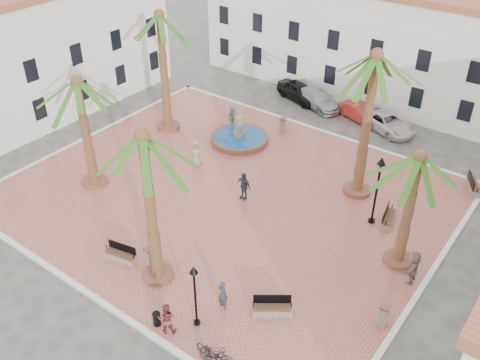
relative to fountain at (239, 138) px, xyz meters
The scene contains 36 objects.
ground 6.79m from the fountain, 59.74° to the right, with size 120.00×120.00×0.00m, color #56544F.
plaza 6.79m from the fountain, 59.74° to the right, with size 26.00×22.00×0.15m, color #B96154.
kerb_n 6.19m from the fountain, 56.43° to the left, with size 26.30×0.30×0.16m, color silver.
kerb_s 17.20m from the fountain, 78.54° to the right, with size 26.30×0.30×0.16m, color silver.
kerb_e 17.43m from the fountain, 19.63° to the right, with size 0.30×22.30×0.16m, color silver.
kerb_w 11.24m from the fountain, 148.58° to the right, with size 0.30×22.30×0.16m, color silver.
building_north 15.17m from the fountain, 76.42° to the left, with size 30.40×7.40×9.50m.
building_west 17.26m from the fountain, 159.41° to the right, with size 6.40×24.40×10.00m.
fountain is the anchor object (origin of this frame).
palm_nw 9.53m from the fountain, 164.50° to the right, with size 5.69×5.69×9.13m.
palm_sw 12.49m from the fountain, 113.37° to the right, with size 5.35×5.35×7.53m.
palm_s 16.44m from the fountain, 69.87° to the right, with size 5.29×5.29×8.75m.
palm_e 16.52m from the fountain, 20.03° to the right, with size 5.15×5.15×6.98m.
palm_ne 12.68m from the fountain, ahead, with size 5.68×5.68×9.53m.
bench_s 14.40m from the fountain, 79.58° to the right, with size 1.91×0.92×0.97m.
bench_se 16.80m from the fountain, 47.90° to the right, with size 1.91×1.63×1.02m.
bench_e 13.06m from the fountain, 11.12° to the right, with size 0.93×1.92×0.97m.
bench_ne 16.27m from the fountain, 13.88° to the left, with size 1.40×1.97×1.01m.
lamppost_s 17.59m from the fountain, 59.85° to the right, with size 0.39×0.39×3.63m.
lamppost_e 12.70m from the fountain, 14.17° to the right, with size 0.48×0.48×4.46m.
bollard_se 14.28m from the fountain, 72.41° to the right, with size 0.56×0.56×1.32m.
bollard_n 3.53m from the fountain, 58.01° to the left, with size 0.52×0.52×1.24m.
bollard_e 18.71m from the fountain, 32.26° to the right, with size 0.50×0.50×1.27m.
litter_bin 17.82m from the fountain, 65.82° to the right, with size 0.38×0.38×0.74m, color black.
cyclist_a 16.35m from the fountain, 56.05° to the right, with size 0.61×0.40×1.68m, color #313347.
bicycle_a 19.39m from the fountain, 56.94° to the right, with size 0.59×1.68×0.88m, color black.
cyclist_b 18.11m from the fountain, 63.89° to the right, with size 0.82×0.64×1.69m, color brown.
bicycle_b 19.56m from the fountain, 56.20° to the right, with size 0.43×1.51×0.91m, color black.
pedestrian_fountain_a 4.50m from the fountain, 94.84° to the right, with size 0.92×0.60×1.89m, color gray.
pedestrian_fountain_b 7.24m from the fountain, 51.20° to the right, with size 1.10×0.46×1.87m, color #2F3957.
pedestrian_north 2.51m from the fountain, 138.32° to the left, with size 1.20×0.69×1.85m, color #515156.
pedestrian_east 17.00m from the fountain, 21.92° to the right, with size 1.75×0.56×1.88m, color gray.
car_black 9.07m from the fountain, 92.42° to the left, with size 1.81×4.49×1.53m, color black.
car_red 10.30m from the fountain, 57.60° to the left, with size 1.38×3.95×1.30m, color #AB261E.
car_silver 8.92m from the fountain, 80.65° to the left, with size 2.00×4.92×1.43m, color #AAA9B2.
car_white 11.50m from the fountain, 46.91° to the left, with size 2.23×4.84×1.35m, color silver.
Camera 1 is at (17.24, -21.79, 19.85)m, focal length 40.00 mm.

